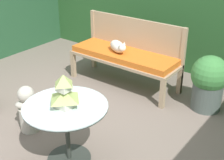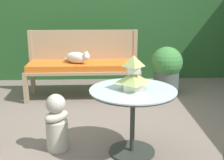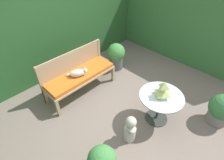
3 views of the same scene
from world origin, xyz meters
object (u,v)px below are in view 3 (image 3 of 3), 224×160
Objects in this scene: cat at (78,73)px; potted_plant_table_far at (116,56)px; potted_plant_table_near at (222,110)px; garden_bust at (130,129)px; pagoda_birdhouse at (163,90)px; garden_bench at (80,76)px; patio_table at (160,101)px.

potted_plant_table_far reaches higher than cat.
garden_bust is at bearing 146.95° from potted_plant_table_near.
pagoda_birdhouse reaches higher than potted_plant_table_near.
garden_bench is 2.89× the size of garden_bust.
potted_plant_table_far reaches higher than garden_bench.
pagoda_birdhouse is at bearing 180.00° from patio_table.
garden_bust reaches higher than garden_bench.
pagoda_birdhouse is 1.95m from potted_plant_table_far.
garden_bench is at bearing 35.94° from garden_bust.
potted_plant_table_far is at bearing 68.41° from patio_table.
garden_bust is 2.20m from potted_plant_table_far.
garden_bust is (-0.19, -1.59, -0.17)m from garden_bench.
cat is at bearing -174.12° from potted_plant_table_far.
garden_bust is 0.88× the size of potted_plant_table_near.
potted_plant_table_far is at bearing 91.40° from potted_plant_table_near.
potted_plant_table_near is (0.77, -0.87, -0.17)m from patio_table.
potted_plant_table_far reaches higher than potted_plant_table_near.
patio_table is 1.25× the size of potted_plant_table_near.
potted_plant_table_far is (0.70, 1.78, -0.11)m from patio_table.
patio_table is 0.26m from pagoda_birdhouse.
pagoda_birdhouse reaches higher than patio_table.
garden_bench is 5.15× the size of pagoda_birdhouse.
potted_plant_table_near is at bearing -33.17° from cat.
potted_plant_table_near is at bearing -48.46° from pagoda_birdhouse.
patio_table reaches higher than garden_bust.
cat reaches higher than garden_bench.
potted_plant_table_far is at bearing 2.48° from garden_bust.
potted_plant_table_near is at bearing -48.46° from patio_table.
potted_plant_table_near reaches higher than patio_table.
pagoda_birdhouse is at bearing -72.69° from garden_bench.
potted_plant_table_near is (0.06, -2.64, -0.06)m from potted_plant_table_far.
garden_bust is at bearing -130.14° from potted_plant_table_far.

